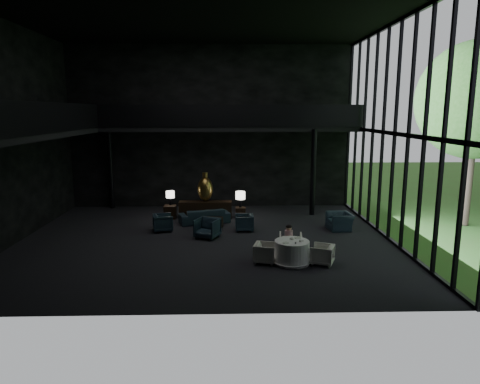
{
  "coord_description": "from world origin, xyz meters",
  "views": [
    {
      "loc": [
        0.86,
        -15.55,
        4.79
      ],
      "look_at": [
        1.31,
        0.5,
        1.76
      ],
      "focal_mm": 32.0,
      "sensor_mm": 36.0,
      "label": 1
    }
  ],
  "objects_px": {
    "table_lamp_right": "(240,196)",
    "dining_chair_north": "(291,243)",
    "coffee_table": "(211,224)",
    "sofa": "(204,213)",
    "console": "(205,210)",
    "side_table_left": "(170,212)",
    "lounge_armchair_east": "(244,222)",
    "child": "(289,233)",
    "dining_chair_west": "(265,253)",
    "table_lamp_left": "(170,195)",
    "dining_table": "(292,254)",
    "dining_chair_east": "(322,255)",
    "lounge_armchair_west": "(163,222)",
    "side_table_right": "(240,213)",
    "window_armchair": "(340,219)",
    "bronze_urn": "(205,189)",
    "lounge_armchair_south": "(207,226)"
  },
  "relations": [
    {
      "from": "bronze_urn",
      "to": "lounge_armchair_west",
      "type": "distance_m",
      "value": 2.97
    },
    {
      "from": "sofa",
      "to": "side_table_left",
      "type": "bearing_deg",
      "value": -45.29
    },
    {
      "from": "side_table_left",
      "to": "console",
      "type": "bearing_deg",
      "value": 2.33
    },
    {
      "from": "window_armchair",
      "to": "dining_chair_west",
      "type": "bearing_deg",
      "value": -46.41
    },
    {
      "from": "bronze_urn",
      "to": "window_armchair",
      "type": "height_order",
      "value": "bronze_urn"
    },
    {
      "from": "console",
      "to": "side_table_left",
      "type": "xyz_separation_m",
      "value": [
        -1.6,
        -0.07,
        -0.09
      ]
    },
    {
      "from": "lounge_armchair_east",
      "to": "dining_chair_east",
      "type": "height_order",
      "value": "lounge_armchair_east"
    },
    {
      "from": "dining_chair_east",
      "to": "dining_chair_west",
      "type": "relative_size",
      "value": 0.99
    },
    {
      "from": "dining_chair_east",
      "to": "dining_chair_west",
      "type": "bearing_deg",
      "value": -73.12
    },
    {
      "from": "side_table_right",
      "to": "dining_chair_east",
      "type": "bearing_deg",
      "value": -68.28
    },
    {
      "from": "lounge_armchair_west",
      "to": "lounge_armchair_east",
      "type": "height_order",
      "value": "lounge_armchair_west"
    },
    {
      "from": "side_table_left",
      "to": "child",
      "type": "relative_size",
      "value": 0.99
    },
    {
      "from": "lounge_armchair_west",
      "to": "window_armchair",
      "type": "height_order",
      "value": "window_armchair"
    },
    {
      "from": "side_table_left",
      "to": "coffee_table",
      "type": "height_order",
      "value": "side_table_left"
    },
    {
      "from": "table_lamp_right",
      "to": "dining_chair_west",
      "type": "bearing_deg",
      "value": -83.87
    },
    {
      "from": "bronze_urn",
      "to": "side_table_left",
      "type": "bearing_deg",
      "value": -173.73
    },
    {
      "from": "coffee_table",
      "to": "sofa",
      "type": "bearing_deg",
      "value": 109.37
    },
    {
      "from": "side_table_left",
      "to": "dining_chair_west",
      "type": "height_order",
      "value": "dining_chair_west"
    },
    {
      "from": "table_lamp_left",
      "to": "dining_table",
      "type": "bearing_deg",
      "value": -53.01
    },
    {
      "from": "child",
      "to": "dining_chair_west",
      "type": "bearing_deg",
      "value": 41.86
    },
    {
      "from": "side_table_left",
      "to": "dining_table",
      "type": "height_order",
      "value": "dining_table"
    },
    {
      "from": "table_lamp_right",
      "to": "lounge_armchair_west",
      "type": "xyz_separation_m",
      "value": [
        -3.21,
        -2.13,
        -0.63
      ]
    },
    {
      "from": "bronze_urn",
      "to": "side_table_left",
      "type": "relative_size",
      "value": 2.23
    },
    {
      "from": "coffee_table",
      "to": "dining_chair_north",
      "type": "xyz_separation_m",
      "value": [
        2.85,
        -3.34,
        0.2
      ]
    },
    {
      "from": "lounge_armchair_east",
      "to": "window_armchair",
      "type": "distance_m",
      "value": 3.95
    },
    {
      "from": "table_lamp_right",
      "to": "dining_chair_north",
      "type": "distance_m",
      "value": 5.37
    },
    {
      "from": "dining_chair_north",
      "to": "sofa",
      "type": "bearing_deg",
      "value": -45.95
    },
    {
      "from": "lounge_armchair_east",
      "to": "coffee_table",
      "type": "xyz_separation_m",
      "value": [
        -1.38,
        0.41,
        -0.15
      ]
    },
    {
      "from": "child",
      "to": "dining_chair_east",
      "type": "bearing_deg",
      "value": 134.32
    },
    {
      "from": "table_lamp_left",
      "to": "dining_chair_north",
      "type": "bearing_deg",
      "value": -47.85
    },
    {
      "from": "lounge_armchair_east",
      "to": "coffee_table",
      "type": "bearing_deg",
      "value": -107.36
    },
    {
      "from": "dining_table",
      "to": "dining_chair_west",
      "type": "bearing_deg",
      "value": 172.61
    },
    {
      "from": "lounge_armchair_west",
      "to": "dining_table",
      "type": "distance_m",
      "value": 6.1
    },
    {
      "from": "lounge_armchair_south",
      "to": "dining_table",
      "type": "distance_m",
      "value": 4.05
    },
    {
      "from": "lounge_armchair_east",
      "to": "table_lamp_left",
      "type": "bearing_deg",
      "value": -126.15
    },
    {
      "from": "coffee_table",
      "to": "dining_chair_west",
      "type": "height_order",
      "value": "dining_chair_west"
    },
    {
      "from": "bronze_urn",
      "to": "lounge_armchair_east",
      "type": "bearing_deg",
      "value": -54.07
    },
    {
      "from": "lounge_armchair_south",
      "to": "lounge_armchair_east",
      "type": "bearing_deg",
      "value": 57.56
    },
    {
      "from": "lounge_armchair_west",
      "to": "dining_chair_north",
      "type": "relative_size",
      "value": 0.96
    },
    {
      "from": "lounge_armchair_west",
      "to": "coffee_table",
      "type": "bearing_deg",
      "value": -92.62
    },
    {
      "from": "sofa",
      "to": "dining_table",
      "type": "bearing_deg",
      "value": 103.84
    },
    {
      "from": "dining_table",
      "to": "child",
      "type": "bearing_deg",
      "value": 88.76
    },
    {
      "from": "side_table_right",
      "to": "dining_table",
      "type": "height_order",
      "value": "dining_table"
    },
    {
      "from": "coffee_table",
      "to": "side_table_left",
      "type": "bearing_deg",
      "value": 137.51
    },
    {
      "from": "side_table_left",
      "to": "window_armchair",
      "type": "height_order",
      "value": "window_armchair"
    },
    {
      "from": "lounge_armchair_east",
      "to": "lounge_armchair_west",
      "type": "bearing_deg",
      "value": -91.46
    },
    {
      "from": "lounge_armchair_south",
      "to": "child",
      "type": "xyz_separation_m",
      "value": [
        2.85,
        -2.02,
        0.29
      ]
    },
    {
      "from": "dining_table",
      "to": "coffee_table",
      "type": "bearing_deg",
      "value": 122.78
    },
    {
      "from": "side_table_right",
      "to": "window_armchair",
      "type": "height_order",
      "value": "window_armchair"
    },
    {
      "from": "window_armchair",
      "to": "dining_chair_west",
      "type": "distance_m",
      "value": 5.13
    }
  ]
}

